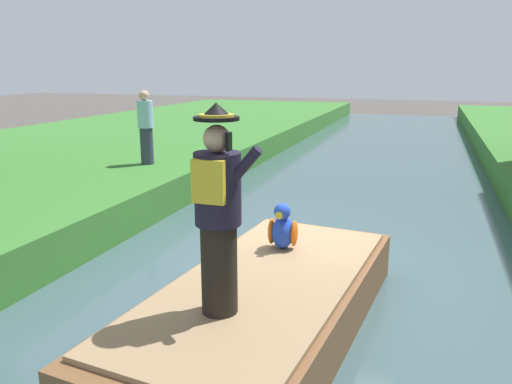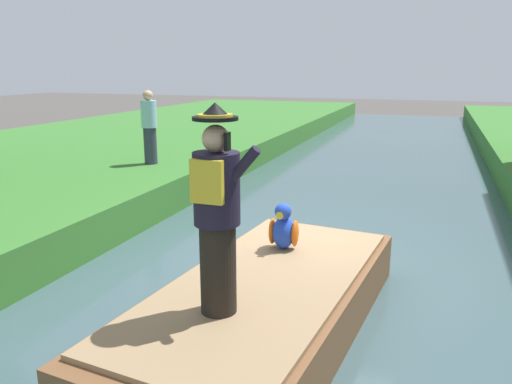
% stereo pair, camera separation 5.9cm
% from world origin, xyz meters
% --- Properties ---
extents(ground_plane, '(80.00, 80.00, 0.00)m').
position_xyz_m(ground_plane, '(0.00, 0.00, 0.00)').
color(ground_plane, '#4C4742').
extents(canal_water, '(6.05, 48.00, 0.10)m').
position_xyz_m(canal_water, '(0.00, 0.00, 0.05)').
color(canal_water, '#3D565B').
rests_on(canal_water, ground).
extents(boat, '(2.22, 4.36, 0.61)m').
position_xyz_m(boat, '(0.00, -1.98, 0.40)').
color(boat, brown).
rests_on(boat, canal_water).
extents(person_pirate, '(0.61, 0.42, 1.85)m').
position_xyz_m(person_pirate, '(-0.16, -2.77, 1.64)').
color(person_pirate, black).
rests_on(person_pirate, boat).
extents(parrot_plush, '(0.36, 0.34, 0.57)m').
position_xyz_m(parrot_plush, '(-0.08, -1.04, 0.95)').
color(parrot_plush, blue).
rests_on(parrot_plush, boat).
extents(person_bystander, '(0.34, 0.34, 1.60)m').
position_xyz_m(person_bystander, '(-4.33, 2.98, 1.56)').
color(person_bystander, '#33384C').
rests_on(person_bystander, grass_bank_near).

